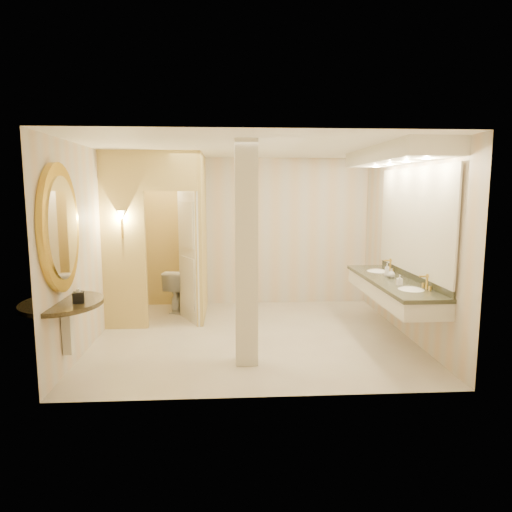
# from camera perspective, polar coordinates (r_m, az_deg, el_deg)

# --- Properties ---
(floor) EXTENTS (4.50, 4.50, 0.00)m
(floor) POSITION_cam_1_polar(r_m,az_deg,el_deg) (6.78, -0.38, -9.95)
(floor) COLOR beige
(floor) RESTS_ON ground
(ceiling) EXTENTS (4.50, 4.50, 0.00)m
(ceiling) POSITION_cam_1_polar(r_m,az_deg,el_deg) (6.47, -0.41, 13.42)
(ceiling) COLOR white
(ceiling) RESTS_ON wall_back
(wall_back) EXTENTS (4.50, 0.02, 2.70)m
(wall_back) POSITION_cam_1_polar(r_m,az_deg,el_deg) (8.47, -1.13, 3.05)
(wall_back) COLOR beige
(wall_back) RESTS_ON floor
(wall_front) EXTENTS (4.50, 0.02, 2.70)m
(wall_front) POSITION_cam_1_polar(r_m,az_deg,el_deg) (4.51, 0.99, -1.53)
(wall_front) COLOR beige
(wall_front) RESTS_ON floor
(wall_left) EXTENTS (0.02, 4.00, 2.70)m
(wall_left) POSITION_cam_1_polar(r_m,az_deg,el_deg) (6.75, -19.84, 1.24)
(wall_left) COLOR beige
(wall_left) RESTS_ON floor
(wall_right) EXTENTS (0.02, 4.00, 2.70)m
(wall_right) POSITION_cam_1_polar(r_m,az_deg,el_deg) (6.98, 18.39, 1.52)
(wall_right) COLOR beige
(wall_right) RESTS_ON floor
(toilet_closet) EXTENTS (1.50, 1.55, 2.70)m
(toilet_closet) POSITION_cam_1_polar(r_m,az_deg,el_deg) (7.48, -9.46, 2.52)
(toilet_closet) COLOR #E3CE77
(toilet_closet) RESTS_ON floor
(wall_sconce) EXTENTS (0.14, 0.14, 0.42)m
(wall_sconce) POSITION_cam_1_polar(r_m,az_deg,el_deg) (7.05, -16.47, 4.78)
(wall_sconce) COLOR gold
(wall_sconce) RESTS_ON toilet_closet
(vanity) EXTENTS (0.75, 2.62, 2.09)m
(vanity) POSITION_cam_1_polar(r_m,az_deg,el_deg) (6.60, 17.20, 3.64)
(vanity) COLOR beige
(vanity) RESTS_ON floor
(console_shelf) EXTENTS (1.10, 1.10, 2.00)m
(console_shelf) POSITION_cam_1_polar(r_m,az_deg,el_deg) (5.52, -23.19, -0.39)
(console_shelf) COLOR black
(console_shelf) RESTS_ON floor
(pillar) EXTENTS (0.27, 0.27, 2.70)m
(pillar) POSITION_cam_1_polar(r_m,az_deg,el_deg) (5.46, -1.22, 0.18)
(pillar) COLOR beige
(pillar) RESTS_ON floor
(tissue_box) EXTENTS (0.14, 0.14, 0.12)m
(tissue_box) POSITION_cam_1_polar(r_m,az_deg,el_deg) (5.45, -21.31, -4.84)
(tissue_box) COLOR black
(tissue_box) RESTS_ON console_shelf
(toilet) EXTENTS (0.55, 0.79, 0.73)m
(toilet) POSITION_cam_1_polar(r_m,az_deg,el_deg) (8.22, -9.54, -4.16)
(toilet) COLOR white
(toilet) RESTS_ON floor
(soap_bottle_a) EXTENTS (0.07, 0.07, 0.14)m
(soap_bottle_a) POSITION_cam_1_polar(r_m,az_deg,el_deg) (6.28, 17.50, -2.89)
(soap_bottle_a) COLOR beige
(soap_bottle_a) RESTS_ON vanity
(soap_bottle_b) EXTENTS (0.14, 0.14, 0.13)m
(soap_bottle_b) POSITION_cam_1_polar(r_m,az_deg,el_deg) (6.79, 16.55, -2.08)
(soap_bottle_b) COLOR silver
(soap_bottle_b) RESTS_ON vanity
(soap_bottle_c) EXTENTS (0.09, 0.09, 0.19)m
(soap_bottle_c) POSITION_cam_1_polar(r_m,az_deg,el_deg) (6.87, 16.06, -1.69)
(soap_bottle_c) COLOR #C6B28C
(soap_bottle_c) RESTS_ON vanity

